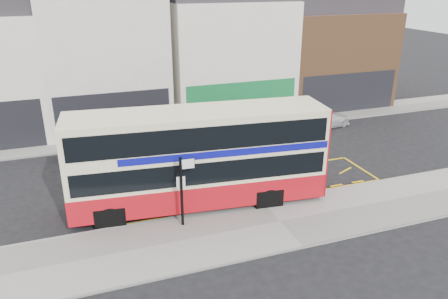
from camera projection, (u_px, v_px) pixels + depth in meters
name	position (u px, v px, depth m)	size (l,w,h in m)	color
ground	(259.00, 201.00, 21.20)	(120.00, 120.00, 0.00)	black
pavement	(280.00, 223.00, 19.16)	(40.00, 4.00, 0.15)	gray
kerb	(262.00, 203.00, 20.84)	(40.00, 0.15, 0.15)	gray
far_pavement	(196.00, 129.00, 30.80)	(50.00, 3.00, 0.15)	gray
road_markings	(246.00, 187.00, 22.60)	(14.00, 3.40, 0.01)	yellow
terrace_left	(103.00, 50.00, 30.64)	(8.00, 8.01, 11.80)	silver
terrace_green_shop	(224.00, 47.00, 33.53)	(9.00, 8.01, 11.30)	white
terrace_right	(325.00, 48.00, 36.51)	(9.00, 8.01, 10.30)	brown
double_decker_bus	(199.00, 157.00, 19.95)	(11.87, 3.84, 4.66)	beige
bus_stop_post	(183.00, 185.00, 18.21)	(0.78, 0.14, 3.14)	black
car_silver	(91.00, 144.00, 26.58)	(1.44, 3.58, 1.22)	#B9B9BE
car_grey	(224.00, 125.00, 29.67)	(1.49, 4.28, 1.41)	#45464E
car_white	(323.00, 119.00, 31.21)	(1.74, 4.29, 1.24)	white
street_tree_right	(293.00, 67.00, 32.74)	(2.60, 2.60, 5.60)	#312215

